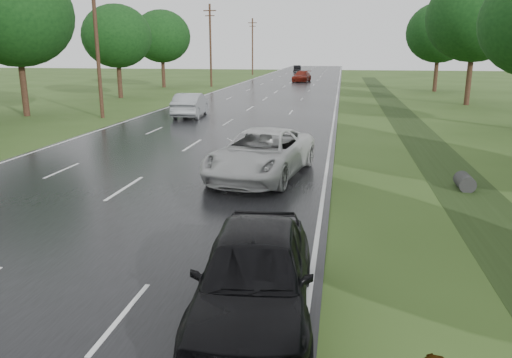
% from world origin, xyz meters
% --- Properties ---
extents(road, '(14.00, 180.00, 0.04)m').
position_xyz_m(road, '(0.00, 45.00, 0.02)').
color(road, black).
rests_on(road, ground).
extents(edge_stripe_east, '(0.12, 180.00, 0.01)m').
position_xyz_m(edge_stripe_east, '(6.75, 45.00, 0.04)').
color(edge_stripe_east, silver).
rests_on(edge_stripe_east, road).
extents(edge_stripe_west, '(0.12, 180.00, 0.01)m').
position_xyz_m(edge_stripe_west, '(-6.75, 45.00, 0.04)').
color(edge_stripe_west, silver).
rests_on(edge_stripe_west, road).
extents(center_line, '(0.12, 180.00, 0.01)m').
position_xyz_m(center_line, '(0.00, 45.00, 0.04)').
color(center_line, silver).
rests_on(center_line, road).
extents(drainage_ditch, '(2.20, 120.00, 0.56)m').
position_xyz_m(drainage_ditch, '(11.50, 18.71, 0.04)').
color(drainage_ditch, '#203113').
rests_on(drainage_ditch, ground).
extents(utility_pole_mid, '(1.60, 0.26, 10.00)m').
position_xyz_m(utility_pole_mid, '(-9.20, 25.00, 5.20)').
color(utility_pole_mid, '#332015').
rests_on(utility_pole_mid, ground).
extents(utility_pole_far, '(1.60, 0.26, 10.00)m').
position_xyz_m(utility_pole_far, '(-9.20, 55.00, 5.20)').
color(utility_pole_far, '#332015').
rests_on(utility_pole_far, ground).
extents(utility_pole_distant, '(1.60, 0.26, 10.00)m').
position_xyz_m(utility_pole_distant, '(-9.20, 85.00, 5.20)').
color(utility_pole_distant, '#332015').
rests_on(utility_pole_distant, ground).
extents(tree_east_d, '(8.00, 8.00, 10.76)m').
position_xyz_m(tree_east_d, '(17.80, 38.00, 7.15)').
color(tree_east_d, '#332015').
rests_on(tree_east_d, ground).
extents(tree_east_f, '(7.20, 7.20, 9.62)m').
position_xyz_m(tree_east_f, '(17.50, 52.00, 6.37)').
color(tree_east_f, '#332015').
rests_on(tree_east_f, ground).
extents(tree_west_c, '(7.80, 7.80, 10.43)m').
position_xyz_m(tree_west_c, '(-15.00, 25.00, 6.92)').
color(tree_west_c, '#332015').
rests_on(tree_west_c, ground).
extents(tree_west_d, '(6.60, 6.60, 8.80)m').
position_xyz_m(tree_west_d, '(-14.20, 39.00, 5.82)').
color(tree_west_d, '#332015').
rests_on(tree_west_d, ground).
extents(tree_west_f, '(7.00, 7.00, 9.29)m').
position_xyz_m(tree_west_f, '(-14.80, 53.00, 6.14)').
color(tree_west_f, '#332015').
rests_on(tree_west_f, ground).
extents(white_pickup, '(3.85, 6.60, 1.73)m').
position_xyz_m(white_pickup, '(4.36, 10.45, 0.90)').
color(white_pickup, silver).
rests_on(white_pickup, road).
extents(dark_sedan, '(2.40, 5.12, 1.69)m').
position_xyz_m(dark_sedan, '(5.85, 0.36, 0.89)').
color(dark_sedan, black).
rests_on(dark_sedan, road).
extents(silver_sedan, '(2.14, 5.12, 1.65)m').
position_xyz_m(silver_sedan, '(-3.22, 26.43, 0.86)').
color(silver_sedan, '#93979B').
rests_on(silver_sedan, road).
extents(far_car_red, '(2.69, 5.47, 1.53)m').
position_xyz_m(far_car_red, '(1.38, 66.22, 0.81)').
color(far_car_red, maroon).
rests_on(far_car_red, road).
extents(far_car_dark, '(1.98, 4.28, 1.36)m').
position_xyz_m(far_car_dark, '(-2.10, 97.19, 0.72)').
color(far_car_dark, black).
rests_on(far_car_dark, road).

